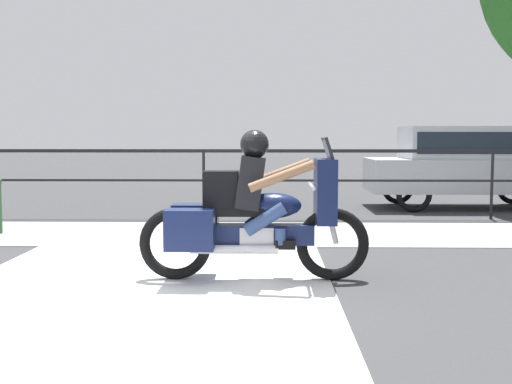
{
  "coord_description": "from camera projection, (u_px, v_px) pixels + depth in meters",
  "views": [
    {
      "loc": [
        1.17,
        -6.14,
        1.46
      ],
      "look_at": [
        1.02,
        1.19,
        0.82
      ],
      "focal_mm": 45.0,
      "sensor_mm": 36.0,
      "label": 1
    }
  ],
  "objects": [
    {
      "name": "ground_plane",
      "position": [
        150.0,
        286.0,
        6.26
      ],
      "size": [
        120.0,
        120.0,
        0.0
      ],
      "primitive_type": "plane",
      "color": "#38383A"
    },
    {
      "name": "fence_railing",
      "position": [
        204.0,
        164.0,
        11.38
      ],
      "size": [
        36.0,
        0.05,
        1.23
      ],
      "color": "black",
      "rests_on": "ground"
    },
    {
      "name": "crosswalk_band",
      "position": [
        141.0,
        291.0,
        6.07
      ],
      "size": [
        3.68,
        6.0,
        0.01
      ],
      "primitive_type": "cube",
      "color": "silver",
      "rests_on": "ground"
    },
    {
      "name": "parked_car",
      "position": [
        463.0,
        162.0,
        13.01
      ],
      "size": [
        3.99,
        1.71,
        1.66
      ],
      "rotation": [
        0.0,
        0.0,
        0.01
      ],
      "color": "#B7BCC4",
      "rests_on": "ground"
    },
    {
      "name": "sidewalk_band",
      "position": [
        192.0,
        233.0,
        9.65
      ],
      "size": [
        44.0,
        2.4,
        0.01
      ],
      "primitive_type": "cube",
      "color": "#99968E",
      "rests_on": "ground"
    },
    {
      "name": "motorcycle",
      "position": [
        252.0,
        213.0,
        6.49
      ],
      "size": [
        2.34,
        0.76,
        1.53
      ],
      "rotation": [
        0.0,
        0.0,
        -0.05
      ],
      "color": "black",
      "rests_on": "ground"
    }
  ]
}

